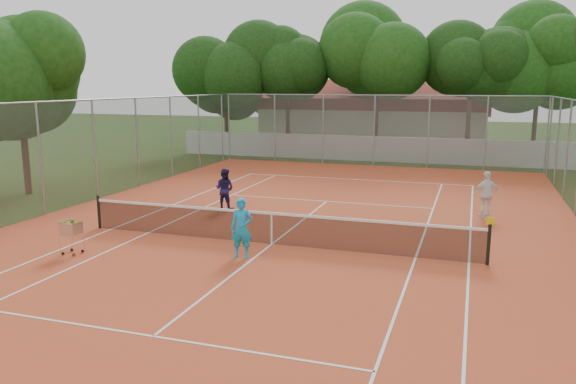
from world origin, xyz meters
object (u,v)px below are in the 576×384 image
(player_far_right, at_px, (487,194))
(player_far_left, at_px, (225,189))
(tennis_net, at_px, (272,228))
(player_near, at_px, (242,228))
(ball_hopper, at_px, (72,237))
(clubhouse, at_px, (375,116))

(player_far_right, bearing_deg, player_far_left, -11.47)
(tennis_net, bearing_deg, player_near, -103.17)
(tennis_net, relative_size, player_far_right, 7.30)
(player_near, bearing_deg, player_far_left, 108.57)
(player_near, relative_size, ball_hopper, 1.65)
(ball_hopper, bearing_deg, clubhouse, 86.36)
(player_far_left, xyz_separation_m, ball_hopper, (-1.59, -6.51, -0.27))
(tennis_net, relative_size, clubhouse, 0.72)
(tennis_net, distance_m, player_near, 1.49)
(tennis_net, xyz_separation_m, player_far_right, (5.95, 5.55, 0.32))
(tennis_net, relative_size, player_near, 7.30)
(tennis_net, bearing_deg, player_far_right, 43.03)
(player_near, bearing_deg, tennis_net, 66.37)
(tennis_net, bearing_deg, player_far_left, 130.15)
(player_near, relative_size, player_far_left, 1.07)
(player_far_right, bearing_deg, tennis_net, 21.30)
(clubhouse, bearing_deg, tennis_net, -86.05)
(player_near, height_order, player_far_right, same)
(clubhouse, relative_size, player_near, 10.08)
(clubhouse, height_order, ball_hopper, clubhouse)
(clubhouse, bearing_deg, player_near, -86.86)
(player_far_right, distance_m, ball_hopper, 13.56)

